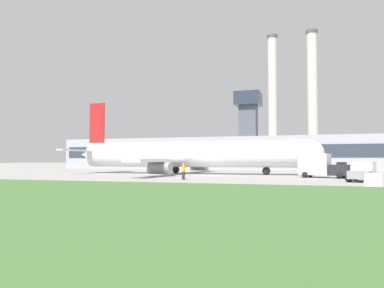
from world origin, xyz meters
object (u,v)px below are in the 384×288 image
at_px(fuel_truck, 363,172).
at_px(ground_crew_person, 183,171).
at_px(baggage_truck, 320,166).
at_px(pushback_tug, 342,169).
at_px(airplane, 188,155).

distance_m(fuel_truck, ground_crew_person, 17.56).
distance_m(baggage_truck, ground_crew_person, 16.26).
bearing_deg(baggage_truck, ground_crew_person, -147.92).
height_order(baggage_truck, ground_crew_person, baggage_truck).
distance_m(pushback_tug, ground_crew_person, 23.09).
relative_size(airplane, ground_crew_person, 21.57).
height_order(airplane, baggage_truck, airplane).
xyz_separation_m(pushback_tug, baggage_truck, (-2.79, -7.46, 0.55)).
bearing_deg(baggage_truck, airplane, 160.39).
relative_size(pushback_tug, ground_crew_person, 2.14).
relative_size(pushback_tug, baggage_truck, 0.63).
xyz_separation_m(airplane, pushback_tug, (21.08, 0.94, -2.06)).
xyz_separation_m(airplane, fuel_truck, (21.98, -13.27, -1.91)).
height_order(airplane, ground_crew_person, airplane).
bearing_deg(fuel_truck, ground_crew_person, -173.86).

